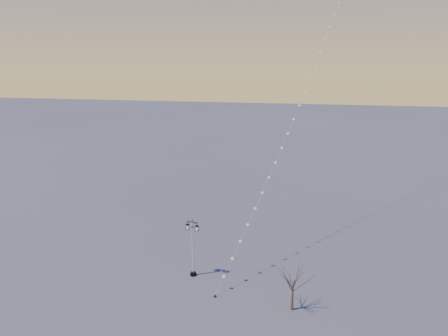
# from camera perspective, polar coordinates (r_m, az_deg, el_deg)

# --- Properties ---
(ground) EXTENTS (300.00, 300.00, 0.00)m
(ground) POSITION_cam_1_polar(r_m,az_deg,el_deg) (35.13, -2.28, -17.03)
(ground) COLOR #575858
(ground) RESTS_ON ground
(street_lamp) EXTENTS (1.32, 0.59, 5.23)m
(street_lamp) POSITION_cam_1_polar(r_m,az_deg,el_deg) (36.48, -4.36, -10.61)
(street_lamp) COLOR black
(street_lamp) RESTS_ON ground
(bare_tree) EXTENTS (2.15, 2.15, 3.56)m
(bare_tree) POSITION_cam_1_polar(r_m,az_deg,el_deg) (32.42, 9.55, -15.11)
(bare_tree) COLOR #4B4029
(bare_tree) RESTS_ON ground
(kite_train) EXTENTS (14.25, 36.09, 38.62)m
(kite_train) POSITION_cam_1_polar(r_m,az_deg,el_deg) (46.37, 12.27, 15.33)
(kite_train) COLOR black
(kite_train) RESTS_ON ground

